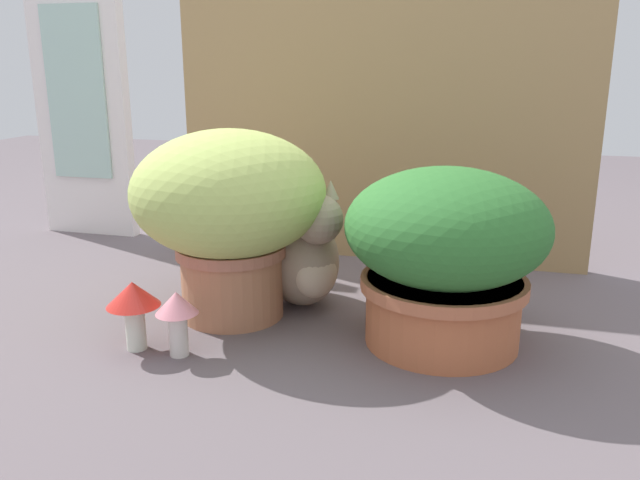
% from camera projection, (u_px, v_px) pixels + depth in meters
% --- Properties ---
extents(ground_plane, '(6.00, 6.00, 0.00)m').
position_uv_depth(ground_plane, '(261.00, 330.00, 1.37)').
color(ground_plane, '#61565B').
extents(cardboard_backdrop, '(1.15, 0.03, 0.99)m').
position_uv_depth(cardboard_backdrop, '(380.00, 81.00, 1.75)').
color(cardboard_backdrop, '#A68455').
rests_on(cardboard_backdrop, ground).
extents(window_panel_white, '(0.32, 0.05, 0.82)m').
position_uv_depth(window_panel_white, '(82.00, 105.00, 2.04)').
color(window_panel_white, white).
rests_on(window_panel_white, ground).
extents(grass_planter, '(0.42, 0.42, 0.41)m').
position_uv_depth(grass_planter, '(230.00, 207.00, 1.39)').
color(grass_planter, '#B0724F').
rests_on(grass_planter, ground).
extents(leafy_planter, '(0.40, 0.40, 0.36)m').
position_uv_depth(leafy_planter, '(445.00, 251.00, 1.26)').
color(leafy_planter, '#BA643D').
rests_on(leafy_planter, ground).
extents(cat, '(0.30, 0.36, 0.32)m').
position_uv_depth(cat, '(301.00, 254.00, 1.48)').
color(cat, gray).
rests_on(cat, ground).
extents(mushroom_ornament_pink, '(0.08, 0.08, 0.13)m').
position_uv_depth(mushroom_ornament_pink, '(177.00, 312.00, 1.23)').
color(mushroom_ornament_pink, silver).
rests_on(mushroom_ornament_pink, ground).
extents(mushroom_ornament_red, '(0.10, 0.10, 0.14)m').
position_uv_depth(mushroom_ornament_red, '(133.00, 301.00, 1.25)').
color(mushroom_ornament_red, silver).
rests_on(mushroom_ornament_red, ground).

